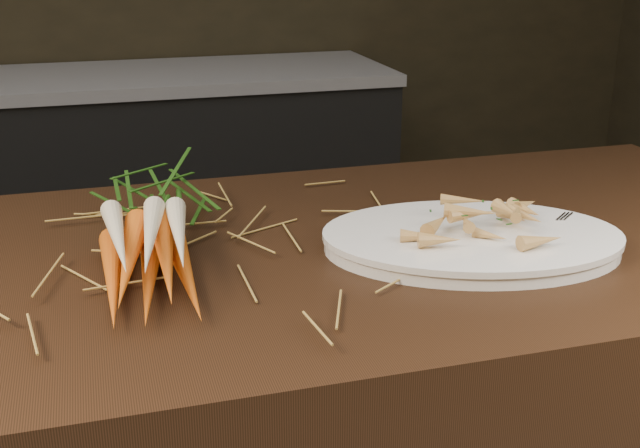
{
  "coord_description": "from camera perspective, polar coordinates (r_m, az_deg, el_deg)",
  "views": [
    {
      "loc": [
        0.16,
        -0.68,
        1.3
      ],
      "look_at": [
        0.42,
        0.22,
        0.96
      ],
      "focal_mm": 45.0,
      "sensor_mm": 36.0,
      "label": 1
    }
  ],
  "objects": [
    {
      "name": "serving_platter",
      "position": [
        1.09,
        10.73,
        -1.31
      ],
      "size": [
        0.45,
        0.36,
        0.02
      ],
      "primitive_type": null,
      "rotation": [
        0.0,
        0.0,
        -0.26
      ],
      "color": "white",
      "rests_on": "main_counter"
    },
    {
      "name": "back_counter",
      "position": [
        3.0,
        -12.81,
        2.5
      ],
      "size": [
        1.82,
        0.62,
        0.84
      ],
      "color": "black",
      "rests_on": "ground"
    },
    {
      "name": "root_veg_bunch",
      "position": [
        1.09,
        -12.04,
        0.45
      ],
      "size": [
        0.18,
        0.49,
        0.09
      ],
      "rotation": [
        0.0,
        0.0,
        -0.1
      ],
      "color": "#D14D19",
      "rests_on": "main_counter"
    },
    {
      "name": "serving_fork",
      "position": [
        1.11,
        18.08,
        -0.96
      ],
      "size": [
        0.12,
        0.11,
        0.0
      ],
      "primitive_type": "cube",
      "rotation": [
        0.0,
        0.0,
        -0.87
      ],
      "color": "silver",
      "rests_on": "serving_platter"
    },
    {
      "name": "roasted_veg_heap",
      "position": [
        1.08,
        10.84,
        0.3
      ],
      "size": [
        0.22,
        0.19,
        0.04
      ],
      "primitive_type": null,
      "rotation": [
        0.0,
        0.0,
        -0.26
      ],
      "color": "#B07835",
      "rests_on": "serving_platter"
    }
  ]
}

